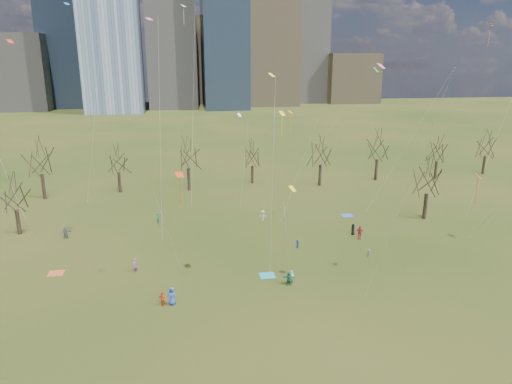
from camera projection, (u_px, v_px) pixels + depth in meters
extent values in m
plane|color=black|center=(278.00, 293.00, 44.77)|extent=(500.00, 500.00, 0.00)
cube|color=slate|center=(169.00, 11.00, 224.85)|extent=(24.00, 24.00, 95.00)
cube|color=#726347|center=(270.00, 38.00, 246.64)|extent=(28.00, 28.00, 72.00)
cube|color=#384C66|center=(68.00, 43.00, 234.03)|extent=(25.00, 25.00, 65.00)
cube|color=slate|center=(306.00, 52.00, 267.09)|extent=(22.00, 22.00, 58.00)
cube|color=#726347|center=(194.00, 61.00, 266.58)|extent=(30.00, 30.00, 48.00)
cube|color=slate|center=(13.00, 73.00, 224.09)|extent=(35.00, 30.00, 36.00)
cube|color=#726347|center=(348.00, 78.00, 270.74)|extent=(30.00, 28.00, 28.00)
cylinder|color=black|center=(43.00, 186.00, 75.75)|extent=(0.55, 0.55, 4.28)
cylinder|color=black|center=(120.00, 182.00, 79.82)|extent=(0.52, 0.52, 3.60)
cylinder|color=black|center=(189.00, 179.00, 80.91)|extent=(0.54, 0.54, 4.05)
cylinder|color=black|center=(252.00, 174.00, 85.93)|extent=(0.51, 0.51, 3.38)
cylinder|color=black|center=(320.00, 175.00, 84.15)|extent=(0.54, 0.54, 3.96)
cylinder|color=black|center=(376.00, 170.00, 88.11)|extent=(0.54, 0.54, 4.14)
cylinder|color=black|center=(436.00, 170.00, 89.34)|extent=(0.52, 0.52, 3.51)
cylinder|color=black|center=(484.00, 165.00, 93.30)|extent=(0.53, 0.53, 3.74)
cylinder|color=black|center=(18.00, 222.00, 59.94)|extent=(0.51, 0.51, 3.38)
cylinder|color=black|center=(425.00, 206.00, 65.84)|extent=(0.53, 0.53, 3.83)
cube|color=teal|center=(267.00, 275.00, 48.43)|extent=(1.60, 1.50, 0.03)
cube|color=blue|center=(347.00, 215.00, 67.78)|extent=(1.60, 1.50, 0.03)
cube|color=#C34C27|center=(56.00, 273.00, 48.94)|extent=(1.60, 1.50, 0.03)
imported|color=#2846B0|center=(172.00, 296.00, 42.30)|extent=(0.99, 0.79, 1.76)
imported|color=silver|center=(292.00, 277.00, 46.50)|extent=(0.62, 0.60, 1.44)
imported|color=#5A5B5F|center=(369.00, 254.00, 52.75)|extent=(0.63, 0.78, 1.05)
imported|color=#E04518|center=(163.00, 299.00, 42.08)|extent=(0.92, 0.61, 1.45)
imported|color=#197144|center=(289.00, 278.00, 46.11)|extent=(1.47, 0.69, 1.53)
imported|color=black|center=(353.00, 229.00, 59.89)|extent=(0.88, 0.82, 1.52)
imported|color=#A150A1|center=(135.00, 265.00, 49.10)|extent=(0.56, 0.66, 1.55)
imported|color=#234D9B|center=(297.00, 244.00, 55.42)|extent=(0.58, 0.66, 1.13)
imported|color=silver|center=(263.00, 215.00, 65.49)|extent=(1.08, 0.81, 1.48)
imported|color=maroon|center=(359.00, 233.00, 58.31)|extent=(1.12, 0.61, 1.81)
imported|color=#5C5C60|center=(66.00, 233.00, 58.53)|extent=(1.59, 1.13, 1.65)
imported|color=#197343|center=(158.00, 219.00, 63.93)|extent=(0.47, 0.64, 1.62)
plane|color=red|center=(179.00, 174.00, 42.30)|extent=(1.15, 1.11, 0.33)
cylinder|color=silver|center=(170.00, 238.00, 40.82)|extent=(2.20, 5.68, 10.39)
cylinder|color=red|center=(180.00, 191.00, 42.74)|extent=(0.04, 0.04, 2.70)
plane|color=gold|center=(272.00, 75.00, 40.45)|extent=(0.85, 0.83, 0.34)
cylinder|color=silver|center=(272.00, 187.00, 40.83)|extent=(0.70, 4.56, 19.34)
plane|color=red|center=(478.00, 176.00, 53.27)|extent=(1.17, 1.24, 0.69)
cylinder|color=silver|center=(485.00, 222.00, 49.18)|extent=(4.59, 9.98, 7.68)
cylinder|color=red|center=(476.00, 191.00, 53.77)|extent=(0.04, 0.04, 3.15)
plane|color=#E3538F|center=(149.00, 19.00, 47.86)|extent=(1.12, 1.10, 0.33)
cylinder|color=silver|center=(160.00, 139.00, 49.67)|extent=(1.01, 3.41, 24.86)
plane|color=silver|center=(183.00, 6.00, 59.86)|extent=(1.08, 1.08, 0.33)
cylinder|color=silver|center=(193.00, 113.00, 62.22)|extent=(1.38, 3.12, 27.70)
cylinder|color=silver|center=(184.00, 16.00, 60.20)|extent=(0.04, 0.04, 2.10)
plane|color=green|center=(376.00, 70.00, 60.01)|extent=(1.01, 0.98, 0.61)
cylinder|color=silver|center=(406.00, 147.00, 59.88)|extent=(6.57, 7.05, 19.60)
plane|color=blue|center=(67.00, 4.00, 61.82)|extent=(1.14, 1.12, 0.33)
cylinder|color=silver|center=(95.00, 110.00, 63.70)|extent=(5.58, 5.09, 28.23)
plane|color=orange|center=(291.00, 112.00, 74.66)|extent=(1.17, 1.18, 0.43)
cylinder|color=silver|center=(312.00, 154.00, 73.21)|extent=(5.36, 7.67, 12.77)
cylinder|color=orange|center=(290.00, 123.00, 75.14)|extent=(0.04, 0.04, 3.00)
plane|color=yellow|center=(292.00, 189.00, 41.60)|extent=(0.95, 0.93, 0.46)
cylinder|color=silver|center=(287.00, 245.00, 40.75)|extent=(1.85, 4.13, 9.31)
plane|color=red|center=(10.00, 41.00, 45.33)|extent=(1.02, 1.00, 0.38)
cylinder|color=silver|center=(1.00, 161.00, 44.04)|extent=(2.05, 8.74, 22.47)
plane|color=#F05868|center=(491.00, 24.00, 55.89)|extent=(0.88, 0.97, 0.48)
cylinder|color=silver|center=(501.00, 128.00, 57.79)|extent=(3.87, 3.80, 25.03)
cylinder|color=#F05868|center=(489.00, 36.00, 56.27)|extent=(0.04, 0.04, 2.40)
plane|color=white|center=(239.00, 115.00, 64.61)|extent=(0.83, 0.77, 0.43)
cylinder|color=silver|center=(244.00, 168.00, 61.88)|extent=(0.35, 9.51, 13.38)
plane|color=#F2598C|center=(381.00, 66.00, 35.71)|extent=(0.89, 0.85, 0.38)
cylinder|color=silver|center=(400.00, 207.00, 33.79)|extent=(0.02, 9.76, 20.11)
plane|color=yellow|center=(282.00, 113.00, 57.22)|extent=(1.11, 1.03, 0.56)
cylinder|color=silver|center=(298.00, 174.00, 56.52)|extent=(2.76, 6.06, 14.34)
cylinder|color=yellow|center=(282.00, 127.00, 57.70)|extent=(0.04, 0.04, 2.98)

